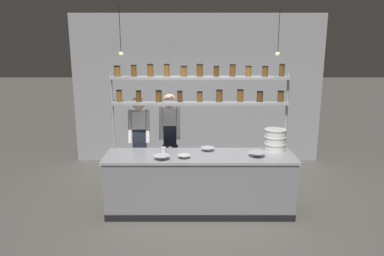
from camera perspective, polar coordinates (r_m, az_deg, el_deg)
The scene contains 13 objects.
ground_plane at distance 6.06m, azimuth 1.24°, elevation -12.43°, with size 40.00×40.00×0.00m, color #5B5651.
back_wall at distance 8.05m, azimuth 0.95°, elevation 5.88°, with size 5.30×0.12×3.15m, color #939399.
prep_counter at distance 5.87m, azimuth 1.26°, elevation -8.41°, with size 2.90×0.76×0.92m.
spice_shelf_unit at distance 5.83m, azimuth 1.32°, elevation 5.45°, with size 2.78×0.28×2.27m.
chef_left at distance 6.33m, azimuth -7.89°, elevation -1.72°, with size 0.38×0.31×1.72m.
chef_center at distance 6.47m, azimuth -3.28°, elevation -1.16°, with size 0.37×0.30×1.74m.
container_stack at distance 6.04m, azimuth 12.62°, elevation -1.76°, with size 0.34×0.34×0.34m.
prep_bowl_near_left at distance 5.70m, azimuth 9.95°, elevation -4.02°, with size 0.26×0.26×0.07m.
prep_bowl_center_front at distance 5.55m, azimuth -1.13°, elevation -4.39°, with size 0.19×0.19×0.05m.
prep_bowl_center_back at distance 5.90m, azimuth 2.51°, elevation -3.26°, with size 0.22×0.22×0.06m.
prep_bowl_near_right at distance 5.50m, azimuth -4.58°, elevation -4.51°, with size 0.24×0.24×0.07m.
serving_cup_front at distance 5.81m, azimuth -4.29°, elevation -3.36°, with size 0.08×0.08×0.09m.
pendant_light_row at distance 5.44m, azimuth 1.22°, elevation 11.55°, with size 2.31×0.07×0.70m.
Camera 1 is at (-0.12, -5.44, 2.67)m, focal length 35.00 mm.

